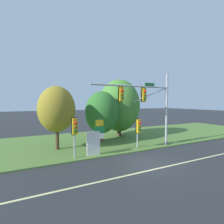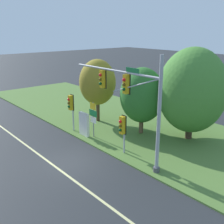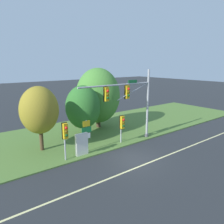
{
  "view_description": "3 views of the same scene",
  "coord_description": "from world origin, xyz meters",
  "px_view_note": "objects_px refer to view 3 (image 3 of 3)",
  "views": [
    {
      "loc": [
        -8.01,
        -9.9,
        4.44
      ],
      "look_at": [
        -0.64,
        4.58,
        3.46
      ],
      "focal_mm": 28.0,
      "sensor_mm": 36.0,
      "label": 1
    },
    {
      "loc": [
        14.65,
        -8.77,
        8.49
      ],
      "look_at": [
        0.32,
        3.27,
        2.84
      ],
      "focal_mm": 45.0,
      "sensor_mm": 36.0,
      "label": 2
    },
    {
      "loc": [
        -11.62,
        -12.01,
        7.73
      ],
      "look_at": [
        0.79,
        3.99,
        3.15
      ],
      "focal_mm": 35.0,
      "sensor_mm": 36.0,
      "label": 3
    }
  ],
  "objects_px": {
    "pedestrian_signal_further_along": "(65,133)",
    "tree_behind_signpost": "(98,96)",
    "pedestrian_signal_near_kerb": "(122,124)",
    "route_sign_post": "(87,132)",
    "traffic_signal_mast": "(132,98)",
    "tree_nearest_road": "(39,110)",
    "tree_left_of_mast": "(83,107)",
    "info_kiosk": "(82,144)"
  },
  "relations": [
    {
      "from": "pedestrian_signal_near_kerb",
      "to": "pedestrian_signal_further_along",
      "type": "relative_size",
      "value": 0.88
    },
    {
      "from": "tree_left_of_mast",
      "to": "info_kiosk",
      "type": "bearing_deg",
      "value": -122.32
    },
    {
      "from": "route_sign_post",
      "to": "tree_behind_signpost",
      "type": "xyz_separation_m",
      "value": [
        5.03,
        5.6,
        2.04
      ]
    },
    {
      "from": "pedestrian_signal_further_along",
      "to": "tree_nearest_road",
      "type": "distance_m",
      "value": 3.68
    },
    {
      "from": "traffic_signal_mast",
      "to": "tree_behind_signpost",
      "type": "xyz_separation_m",
      "value": [
        0.25,
        6.07,
        -0.49
      ]
    },
    {
      "from": "tree_behind_signpost",
      "to": "info_kiosk",
      "type": "bearing_deg",
      "value": -133.9
    },
    {
      "from": "traffic_signal_mast",
      "to": "pedestrian_signal_further_along",
      "type": "xyz_separation_m",
      "value": [
        -7.04,
        -0.11,
        -2.05
      ]
    },
    {
      "from": "pedestrian_signal_near_kerb",
      "to": "route_sign_post",
      "type": "bearing_deg",
      "value": 175.28
    },
    {
      "from": "tree_nearest_road",
      "to": "tree_behind_signpost",
      "type": "xyz_separation_m",
      "value": [
        8.04,
        2.85,
        0.2
      ]
    },
    {
      "from": "traffic_signal_mast",
      "to": "route_sign_post",
      "type": "height_order",
      "value": "traffic_signal_mast"
    },
    {
      "from": "traffic_signal_mast",
      "to": "info_kiosk",
      "type": "xyz_separation_m",
      "value": [
        -5.5,
        0.09,
        -3.38
      ]
    },
    {
      "from": "tree_nearest_road",
      "to": "pedestrian_signal_further_along",
      "type": "bearing_deg",
      "value": -77.36
    },
    {
      "from": "tree_behind_signpost",
      "to": "route_sign_post",
      "type": "bearing_deg",
      "value": -131.95
    },
    {
      "from": "tree_behind_signpost",
      "to": "pedestrian_signal_further_along",
      "type": "bearing_deg",
      "value": -139.71
    },
    {
      "from": "pedestrian_signal_further_along",
      "to": "tree_left_of_mast",
      "type": "xyz_separation_m",
      "value": [
        4.05,
        4.16,
        0.91
      ]
    },
    {
      "from": "route_sign_post",
      "to": "tree_nearest_road",
      "type": "xyz_separation_m",
      "value": [
        -3.01,
        2.75,
        1.85
      ]
    },
    {
      "from": "pedestrian_signal_near_kerb",
      "to": "tree_nearest_road",
      "type": "bearing_deg",
      "value": 155.72
    },
    {
      "from": "pedestrian_signal_near_kerb",
      "to": "pedestrian_signal_further_along",
      "type": "distance_m",
      "value": 6.05
    },
    {
      "from": "pedestrian_signal_further_along",
      "to": "tree_behind_signpost",
      "type": "distance_m",
      "value": 9.69
    },
    {
      "from": "pedestrian_signal_near_kerb",
      "to": "tree_left_of_mast",
      "type": "bearing_deg",
      "value": 117.11
    },
    {
      "from": "info_kiosk",
      "to": "pedestrian_signal_further_along",
      "type": "bearing_deg",
      "value": -172.54
    },
    {
      "from": "pedestrian_signal_near_kerb",
      "to": "tree_behind_signpost",
      "type": "height_order",
      "value": "tree_behind_signpost"
    },
    {
      "from": "route_sign_post",
      "to": "info_kiosk",
      "type": "height_order",
      "value": "route_sign_post"
    },
    {
      "from": "pedestrian_signal_further_along",
      "to": "info_kiosk",
      "type": "distance_m",
      "value": 2.04
    },
    {
      "from": "route_sign_post",
      "to": "tree_nearest_road",
      "type": "bearing_deg",
      "value": 137.59
    },
    {
      "from": "route_sign_post",
      "to": "info_kiosk",
      "type": "relative_size",
      "value": 1.49
    },
    {
      "from": "pedestrian_signal_near_kerb",
      "to": "traffic_signal_mast",
      "type": "bearing_deg",
      "value": -9.24
    },
    {
      "from": "pedestrian_signal_near_kerb",
      "to": "route_sign_post",
      "type": "distance_m",
      "value": 3.79
    },
    {
      "from": "tree_nearest_road",
      "to": "traffic_signal_mast",
      "type": "bearing_deg",
      "value": -22.48
    },
    {
      "from": "tree_behind_signpost",
      "to": "tree_left_of_mast",
      "type": "bearing_deg",
      "value": -148.14
    },
    {
      "from": "pedestrian_signal_near_kerb",
      "to": "info_kiosk",
      "type": "relative_size",
      "value": 1.44
    },
    {
      "from": "pedestrian_signal_further_along",
      "to": "tree_nearest_road",
      "type": "height_order",
      "value": "tree_nearest_road"
    },
    {
      "from": "traffic_signal_mast",
      "to": "info_kiosk",
      "type": "height_order",
      "value": "traffic_signal_mast"
    },
    {
      "from": "traffic_signal_mast",
      "to": "pedestrian_signal_near_kerb",
      "type": "xyz_separation_m",
      "value": [
        -1.0,
        0.16,
        -2.38
      ]
    },
    {
      "from": "tree_left_of_mast",
      "to": "tree_behind_signpost",
      "type": "bearing_deg",
      "value": 31.86
    },
    {
      "from": "route_sign_post",
      "to": "tree_nearest_road",
      "type": "relative_size",
      "value": 0.5
    },
    {
      "from": "traffic_signal_mast",
      "to": "pedestrian_signal_further_along",
      "type": "relative_size",
      "value": 2.62
    },
    {
      "from": "route_sign_post",
      "to": "traffic_signal_mast",
      "type": "bearing_deg",
      "value": -5.68
    },
    {
      "from": "tree_nearest_road",
      "to": "tree_behind_signpost",
      "type": "bearing_deg",
      "value": 19.51
    },
    {
      "from": "pedestrian_signal_further_along",
      "to": "route_sign_post",
      "type": "bearing_deg",
      "value": 14.51
    },
    {
      "from": "pedestrian_signal_further_along",
      "to": "tree_behind_signpost",
      "type": "height_order",
      "value": "tree_behind_signpost"
    },
    {
      "from": "pedestrian_signal_near_kerb",
      "to": "pedestrian_signal_further_along",
      "type": "height_order",
      "value": "pedestrian_signal_further_along"
    }
  ]
}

